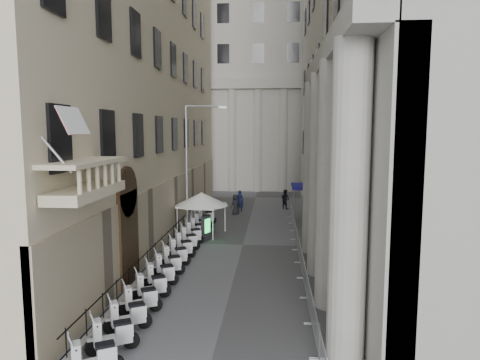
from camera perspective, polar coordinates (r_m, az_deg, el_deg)
The scene contains 32 objects.
far_building at distance 55.87m, azimuth 2.60°, elevation 14.64°, with size 22.00×10.00×30.00m, color #AFACA5.
iron_fence at distance 27.05m, azimuth -9.04°, elevation -8.99°, with size 0.30×28.00×1.40m, color black, non-canonical shape.
blue_awning at distance 34.16m, azimuth 8.21°, elevation -5.67°, with size 1.60×3.00×3.00m, color navy, non-canonical shape.
scooter_1 at distance 15.74m, azimuth -16.47°, elevation -21.13°, with size 0.56×1.40×1.50m, color silver, non-canonical shape.
scooter_2 at distance 16.98m, azimuth -14.59°, elevation -18.92°, with size 0.56×1.40×1.50m, color silver, non-canonical shape.
scooter_3 at distance 18.25m, azimuth -13.02°, elevation -16.99°, with size 0.56×1.40×1.50m, color silver, non-canonical shape.
scooter_4 at distance 19.55m, azimuth -11.67°, elevation -15.31°, with size 0.56×1.40×1.50m, color silver, non-canonical shape.
scooter_5 at distance 20.87m, azimuth -10.51°, elevation -13.83°, with size 0.56×1.40×1.50m, color silver, non-canonical shape.
scooter_6 at distance 22.21m, azimuth -9.51°, elevation -12.53°, with size 0.56×1.40×1.50m, color silver, non-canonical shape.
scooter_7 at distance 23.57m, azimuth -8.62°, elevation -11.37°, with size 0.56×1.40×1.50m, color silver, non-canonical shape.
scooter_8 at distance 24.94m, azimuth -7.85°, elevation -10.33°, with size 0.56×1.40×1.50m, color silver, non-canonical shape.
scooter_9 at distance 26.32m, azimuth -7.15°, elevation -9.41°, with size 0.56×1.40×1.50m, color silver, non-canonical shape.
scooter_10 at distance 27.71m, azimuth -6.53°, elevation -8.57°, with size 0.56×1.40×1.50m, color silver, non-canonical shape.
scooter_11 at distance 29.11m, azimuth -5.97°, elevation -7.81°, with size 0.56×1.40×1.50m, color silver, non-canonical shape.
scooter_12 at distance 30.52m, azimuth -5.46°, elevation -7.13°, with size 0.56×1.40×1.50m, color silver, non-canonical shape.
scooter_13 at distance 31.93m, azimuth -5.00°, elevation -6.50°, with size 0.56×1.40×1.50m, color silver, non-canonical shape.
scooter_14 at distance 33.35m, azimuth -4.58°, elevation -5.92°, with size 0.56×1.40×1.50m, color silver, non-canonical shape.
barrier_1 at distance 16.07m, azimuth 9.96°, elevation -20.35°, with size 0.60×2.40×1.10m, color #B1B4B9, non-canonical shape.
barrier_2 at distance 18.32m, azimuth 9.19°, elevation -16.80°, with size 0.60×2.40×1.10m, color #B1B4B9, non-canonical shape.
barrier_3 at distance 20.63m, azimuth 8.62°, elevation -14.04°, with size 0.60×2.40×1.10m, color #B1B4B9, non-canonical shape.
barrier_4 at distance 22.98m, azimuth 8.17°, elevation -11.84°, with size 0.60×2.40×1.10m, color #B1B4B9, non-canonical shape.
barrier_5 at distance 25.36m, azimuth 7.81°, elevation -10.04°, with size 0.60×2.40×1.10m, color #B1B4B9, non-canonical shape.
barrier_6 at distance 27.76m, azimuth 7.51°, elevation -8.56°, with size 0.60×2.40×1.10m, color #B1B4B9, non-canonical shape.
barrier_7 at distance 30.18m, azimuth 7.27°, elevation -7.31°, with size 0.60×2.40×1.10m, color #B1B4B9, non-canonical shape.
barrier_8 at distance 32.61m, azimuth 7.06°, elevation -6.25°, with size 0.60×2.40×1.10m, color #B1B4B9, non-canonical shape.
barrier_9 at distance 35.04m, azimuth 6.88°, elevation -5.33°, with size 0.60×2.40×1.10m, color #B1B4B9, non-canonical shape.
security_tent at distance 30.13m, azimuth -5.49°, elevation -2.49°, with size 3.66×3.66×2.97m.
street_lamp at distance 30.27m, azimuth -6.44°, elevation 3.10°, with size 2.86×0.89×8.97m.
info_kiosk at distance 28.37m, azimuth -4.56°, elevation -6.42°, with size 0.54×0.82×1.68m.
pedestrian_a at distance 38.36m, azimuth -0.04°, elevation -2.79°, with size 0.69×0.46×1.90m, color #0D1234.
pedestrian_b at distance 39.71m, azimuth 6.04°, elevation -2.57°, with size 0.88×0.69×1.81m, color black.
pedestrian_c at distance 36.91m, azimuth -0.60°, elevation -3.28°, with size 0.86×0.56×1.76m, color black.
Camera 1 is at (1.91, -7.30, 7.28)m, focal length 32.00 mm.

